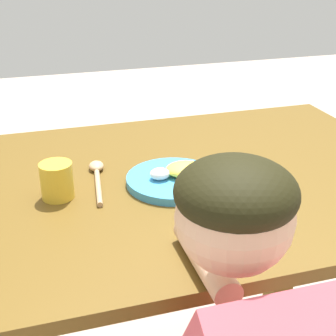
{
  "coord_description": "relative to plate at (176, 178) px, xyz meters",
  "views": [
    {
      "loc": [
        -0.38,
        -1.0,
        1.25
      ],
      "look_at": [
        -0.07,
        0.01,
        0.75
      ],
      "focal_mm": 53.18,
      "sensor_mm": 36.0,
      "label": 1
    }
  ],
  "objects": [
    {
      "name": "plate",
      "position": [
        0.0,
        0.0,
        0.0
      ],
      "size": [
        0.22,
        0.22,
        0.05
      ],
      "color": "#378BC2",
      "rests_on": "dining_table"
    },
    {
      "name": "spoon",
      "position": [
        -0.17,
        0.08,
        -0.01
      ],
      "size": [
        0.05,
        0.21,
        0.02
      ],
      "rotation": [
        0.0,
        0.0,
        1.45
      ],
      "color": "tan",
      "rests_on": "dining_table"
    },
    {
      "name": "dining_table",
      "position": [
        0.07,
        0.03,
        -0.18
      ],
      "size": [
        1.09,
        0.81,
        0.73
      ],
      "color": "#583E14",
      "rests_on": "ground_plane"
    },
    {
      "name": "fork",
      "position": [
        0.14,
        -0.01,
        -0.01
      ],
      "size": [
        0.07,
        0.22,
        0.01
      ],
      "rotation": [
        0.0,
        0.0,
        1.81
      ],
      "color": "silver",
      "rests_on": "dining_table"
    },
    {
      "name": "drinking_cup",
      "position": [
        -0.26,
        0.01,
        0.03
      ],
      "size": [
        0.07,
        0.07,
        0.08
      ],
      "primitive_type": "cylinder",
      "color": "gold",
      "rests_on": "dining_table"
    }
  ]
}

